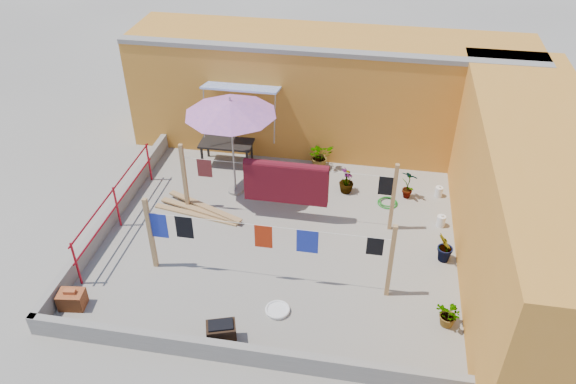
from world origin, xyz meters
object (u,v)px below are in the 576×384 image
(white_basin, at_px, (278,310))
(plant_back_a, at_px, (320,156))
(brazier, at_px, (222,333))
(patio_umbrella, at_px, (230,108))
(outdoor_table, at_px, (226,145))
(water_jug_b, at_px, (439,192))
(brick_stack, at_px, (72,299))
(green_hose, at_px, (388,202))
(water_jug_a, at_px, (441,221))

(white_basin, xyz_separation_m, plant_back_a, (0.14, 5.47, 0.33))
(brazier, height_order, plant_back_a, plant_back_a)
(patio_umbrella, bearing_deg, outdoor_table, 113.48)
(water_jug_b, relative_size, plant_back_a, 0.41)
(white_basin, height_order, water_jug_b, water_jug_b)
(outdoor_table, distance_m, brazier, 6.35)
(brazier, xyz_separation_m, water_jug_b, (4.20, 5.56, -0.10))
(patio_umbrella, height_order, water_jug_b, patio_umbrella)
(patio_umbrella, distance_m, brick_stack, 5.48)
(brick_stack, relative_size, water_jug_b, 1.77)
(patio_umbrella, xyz_separation_m, green_hose, (3.92, 0.15, -2.37))
(brick_stack, xyz_separation_m, water_jug_a, (7.40, 3.95, -0.05))
(outdoor_table, bearing_deg, water_jug_b, -5.85)
(brazier, height_order, water_jug_b, brazier)
(brick_stack, xyz_separation_m, white_basin, (4.08, 0.57, -0.14))
(brick_stack, xyz_separation_m, green_hose, (6.13, 4.64, -0.16))
(outdoor_table, relative_size, plant_back_a, 1.92)
(plant_back_a, bearing_deg, patio_umbrella, -142.53)
(white_basin, xyz_separation_m, water_jug_b, (3.32, 4.63, 0.09))
(white_basin, height_order, green_hose, white_basin)
(brick_stack, distance_m, plant_back_a, 7.37)
(patio_umbrella, relative_size, plant_back_a, 3.63)
(patio_umbrella, bearing_deg, plant_back_a, 37.47)
(brick_stack, distance_m, white_basin, 4.12)
(patio_umbrella, distance_m, outdoor_table, 2.28)
(outdoor_table, xyz_separation_m, green_hose, (4.48, -1.14, -0.58))
(water_jug_a, relative_size, green_hose, 0.63)
(green_hose, bearing_deg, brick_stack, -142.87)
(outdoor_table, height_order, green_hose, outdoor_table)
(brick_stack, distance_m, water_jug_b, 9.04)
(outdoor_table, relative_size, brick_stack, 2.66)
(brazier, relative_size, water_jug_a, 1.95)
(patio_umbrella, height_order, brick_stack, patio_umbrella)
(patio_umbrella, bearing_deg, water_jug_a, -6.00)
(plant_back_a, bearing_deg, outdoor_table, -174.46)
(plant_back_a, bearing_deg, water_jug_a, -33.30)
(brazier, xyz_separation_m, plant_back_a, (1.03, 6.40, 0.14))
(green_hose, xyz_separation_m, plant_back_a, (-1.91, 1.39, 0.34))
(brick_stack, bearing_deg, patio_umbrella, 63.80)
(water_jug_a, relative_size, plant_back_a, 0.43)
(water_jug_b, bearing_deg, brick_stack, -144.93)
(water_jug_b, bearing_deg, white_basin, -125.68)
(white_basin, relative_size, water_jug_b, 1.62)
(brick_stack, distance_m, water_jug_a, 8.39)
(water_jug_b, bearing_deg, patio_umbrella, -172.29)
(water_jug_a, height_order, plant_back_a, plant_back_a)
(brazier, height_order, green_hose, brazier)
(water_jug_a, bearing_deg, outdoor_table, 162.28)
(outdoor_table, relative_size, water_jug_a, 4.50)
(patio_umbrella, distance_m, plant_back_a, 3.25)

